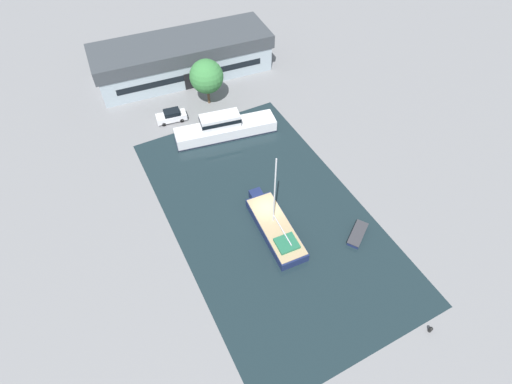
{
  "coord_description": "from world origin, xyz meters",
  "views": [
    {
      "loc": [
        -14.19,
        -24.56,
        36.71
      ],
      "look_at": [
        0.0,
        2.76,
        1.0
      ],
      "focal_mm": 28.0,
      "sensor_mm": 36.0,
      "label": 1
    }
  ],
  "objects_px": {
    "quay_tree_near_building": "(206,76)",
    "small_dinghy": "(358,234)",
    "sailboat_moored": "(275,227)",
    "motor_cruiser": "(224,128)",
    "warehouse_building": "(183,57)",
    "parked_car": "(171,116)"
  },
  "relations": [
    {
      "from": "sailboat_moored",
      "to": "motor_cruiser",
      "type": "relative_size",
      "value": 0.77
    },
    {
      "from": "sailboat_moored",
      "to": "quay_tree_near_building",
      "type": "bearing_deg",
      "value": 87.44
    },
    {
      "from": "motor_cruiser",
      "to": "warehouse_building",
      "type": "bearing_deg",
      "value": 8.01
    },
    {
      "from": "sailboat_moored",
      "to": "small_dinghy",
      "type": "distance_m",
      "value": 9.15
    },
    {
      "from": "motor_cruiser",
      "to": "sailboat_moored",
      "type": "bearing_deg",
      "value": -175.86
    },
    {
      "from": "quay_tree_near_building",
      "to": "sailboat_moored",
      "type": "height_order",
      "value": "sailboat_moored"
    },
    {
      "from": "motor_cruiser",
      "to": "small_dinghy",
      "type": "relative_size",
      "value": 3.87
    },
    {
      "from": "quay_tree_near_building",
      "to": "small_dinghy",
      "type": "bearing_deg",
      "value": -80.42
    },
    {
      "from": "sailboat_moored",
      "to": "small_dinghy",
      "type": "relative_size",
      "value": 2.96
    },
    {
      "from": "motor_cruiser",
      "to": "small_dinghy",
      "type": "distance_m",
      "value": 22.97
    },
    {
      "from": "sailboat_moored",
      "to": "motor_cruiser",
      "type": "distance_m",
      "value": 17.43
    },
    {
      "from": "parked_car",
      "to": "sailboat_moored",
      "type": "xyz_separation_m",
      "value": [
        3.65,
        -23.65,
        -0.21
      ]
    },
    {
      "from": "sailboat_moored",
      "to": "small_dinghy",
      "type": "xyz_separation_m",
      "value": [
        7.78,
        -4.81,
        -0.36
      ]
    },
    {
      "from": "quay_tree_near_building",
      "to": "sailboat_moored",
      "type": "xyz_separation_m",
      "value": [
        -2.72,
        -25.13,
        -3.86
      ]
    },
    {
      "from": "small_dinghy",
      "to": "sailboat_moored",
      "type": "bearing_deg",
      "value": 23.77
    },
    {
      "from": "parked_car",
      "to": "sailboat_moored",
      "type": "height_order",
      "value": "sailboat_moored"
    },
    {
      "from": "quay_tree_near_building",
      "to": "motor_cruiser",
      "type": "xyz_separation_m",
      "value": [
        -0.96,
        -7.8,
        -3.24
      ]
    },
    {
      "from": "warehouse_building",
      "to": "quay_tree_near_building",
      "type": "distance_m",
      "value": 9.02
    },
    {
      "from": "quay_tree_near_building",
      "to": "parked_car",
      "type": "xyz_separation_m",
      "value": [
        -6.37,
        -1.48,
        -3.65
      ]
    },
    {
      "from": "quay_tree_near_building",
      "to": "small_dinghy",
      "type": "relative_size",
      "value": 1.89
    },
    {
      "from": "warehouse_building",
      "to": "motor_cruiser",
      "type": "height_order",
      "value": "warehouse_building"
    },
    {
      "from": "quay_tree_near_building",
      "to": "parked_car",
      "type": "bearing_deg",
      "value": -166.94
    }
  ]
}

